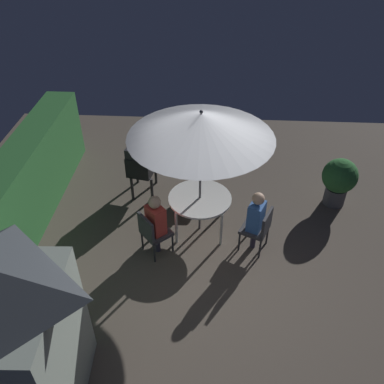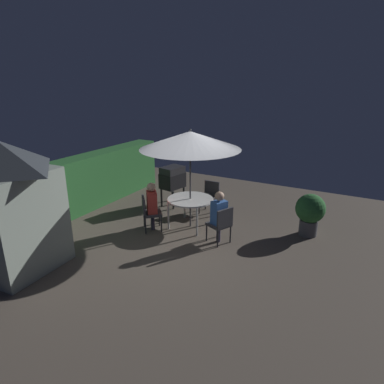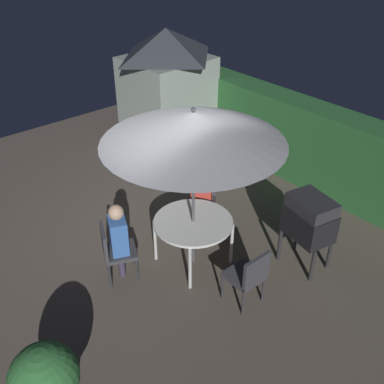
% 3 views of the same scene
% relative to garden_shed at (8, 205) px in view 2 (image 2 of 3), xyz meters
% --- Properties ---
extents(ground_plane, '(11.00, 11.00, 0.00)m').
position_rel_garden_shed_xyz_m(ground_plane, '(2.58, -2.36, -1.34)').
color(ground_plane, brown).
extents(hedge_backdrop, '(7.16, 0.66, 1.58)m').
position_rel_garden_shed_xyz_m(hedge_backdrop, '(2.58, 1.14, -0.55)').
color(hedge_backdrop, '#28602D').
rests_on(hedge_backdrop, ground).
extents(garden_shed, '(1.70, 1.82, 2.63)m').
position_rel_garden_shed_xyz_m(garden_shed, '(0.00, 0.00, 0.00)').
color(garden_shed, gray).
rests_on(garden_shed, ground).
extents(patio_table, '(1.19, 1.19, 0.77)m').
position_rel_garden_shed_xyz_m(patio_table, '(3.43, -2.21, -0.63)').
color(patio_table, white).
rests_on(patio_table, ground).
extents(patio_umbrella, '(2.50, 2.50, 2.56)m').
position_rel_garden_shed_xyz_m(patio_umbrella, '(3.43, -2.21, 0.94)').
color(patio_umbrella, '#4C4C51').
rests_on(patio_umbrella, ground).
extents(bbq_grill, '(0.79, 0.63, 1.20)m').
position_rel_garden_shed_xyz_m(bbq_grill, '(4.57, -0.95, -0.49)').
color(bbq_grill, black).
rests_on(bbq_grill, ground).
extents(chair_near_shed, '(0.65, 0.65, 0.90)m').
position_rel_garden_shed_xyz_m(chair_near_shed, '(2.72, -1.40, -0.82)').
color(chair_near_shed, '#38383D').
rests_on(chair_near_shed, ground).
extents(chair_far_side, '(0.61, 0.61, 0.90)m').
position_rel_garden_shed_xyz_m(chair_far_side, '(2.94, -3.30, -0.82)').
color(chair_far_side, '#38383D').
rests_on(chair_far_side, ground).
extents(chair_toward_hedge, '(0.47, 0.46, 0.90)m').
position_rel_garden_shed_xyz_m(chair_toward_hedge, '(4.58, -2.21, -0.82)').
color(chair_toward_hedge, '#38383D').
rests_on(chair_toward_hedge, ground).
extents(potted_plant_by_shed, '(0.72, 0.72, 1.06)m').
position_rel_garden_shed_xyz_m(potted_plant_by_shed, '(4.39, -5.02, -0.73)').
color(potted_plant_by_shed, '#4C4C51').
rests_on(potted_plant_by_shed, ground).
extents(person_in_red, '(0.41, 0.40, 1.26)m').
position_rel_garden_shed_xyz_m(person_in_red, '(2.78, -1.46, -0.56)').
color(person_in_red, '#CC3D33').
rests_on(person_in_red, ground).
extents(person_in_blue, '(0.41, 0.36, 1.26)m').
position_rel_garden_shed_xyz_m(person_in_blue, '(2.97, -3.22, -0.56)').
color(person_in_blue, '#3866B2').
rests_on(person_in_blue, ground).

